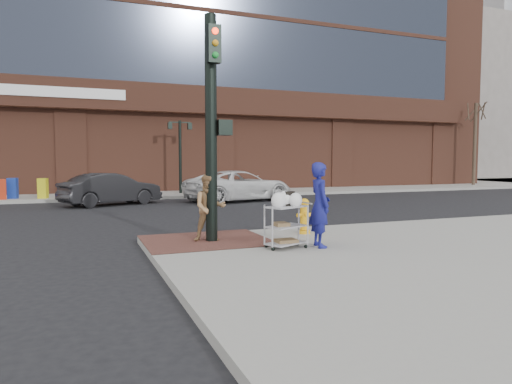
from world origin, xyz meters
name	(u,v)px	position (x,y,z in m)	size (l,w,h in m)	color
ground	(245,253)	(0.00, 0.00, 0.00)	(220.00, 220.00, 0.00)	black
sidewalk_far	(254,180)	(12.50, 32.00, 0.07)	(65.00, 36.00, 0.15)	gray
brick_curb_ramp	(206,240)	(-0.60, 0.90, 0.16)	(2.80, 2.40, 0.01)	#512F26
bank_building	(177,19)	(5.00, 31.00, 14.15)	(42.00, 26.00, 28.00)	brown
filler_block	(435,106)	(40.00, 38.00, 9.00)	(14.00, 20.00, 18.00)	slate
bare_tree_a	(476,101)	(24.00, 16.50, 6.27)	(1.80, 1.80, 7.20)	#382B21
lamp_post	(180,148)	(2.00, 16.00, 2.62)	(1.32, 0.22, 4.00)	black
traffic_signal_pole	(212,121)	(-0.48, 0.77, 2.83)	(0.61, 0.51, 5.00)	black
woman_blue	(320,205)	(1.42, -0.70, 1.04)	(0.65, 0.43, 1.78)	navy
pedestrian_tan	(210,208)	(-0.55, 0.80, 0.91)	(0.73, 0.57, 1.51)	olive
sedan_dark	(111,189)	(-1.95, 11.86, 0.71)	(1.50, 4.30, 1.42)	black
minivan_white	(239,186)	(3.94, 11.66, 0.74)	(2.45, 5.31, 1.48)	silver
utility_cart	(286,222)	(0.72, -0.55, 0.69)	(0.97, 0.78, 1.18)	#9E9DA2
fire_hydrant	(304,216)	(1.94, 0.99, 0.60)	(0.41, 0.29, 0.88)	#F6AC14
newsbox_red	(0,190)	(-6.65, 14.77, 0.62)	(0.40, 0.36, 0.94)	#AE2B13
newsbox_yellow	(43,188)	(-4.87, 14.86, 0.63)	(0.40, 0.36, 0.96)	gold
newsbox_blue	(13,188)	(-6.20, 15.24, 0.64)	(0.41, 0.37, 0.98)	navy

